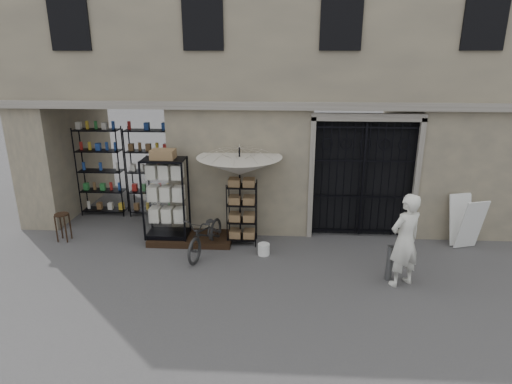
# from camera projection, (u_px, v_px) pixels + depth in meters

# --- Properties ---
(ground) EXTENTS (80.00, 80.00, 0.00)m
(ground) POSITION_uv_depth(u_px,v_px,m) (290.00, 275.00, 8.89)
(ground) COLOR #232327
(ground) RESTS_ON ground
(main_building) EXTENTS (14.00, 4.00, 9.00)m
(main_building) POSITION_uv_depth(u_px,v_px,m) (292.00, 49.00, 11.30)
(main_building) COLOR gray
(main_building) RESTS_ON ground
(shop_recess) EXTENTS (3.00, 1.70, 3.00)m
(shop_recess) POSITION_uv_depth(u_px,v_px,m) (120.00, 168.00, 11.34)
(shop_recess) COLOR black
(shop_recess) RESTS_ON ground
(shop_shelving) EXTENTS (2.70, 0.50, 2.50)m
(shop_shelving) POSITION_uv_depth(u_px,v_px,m) (126.00, 172.00, 11.89)
(shop_shelving) COLOR black
(shop_shelving) RESTS_ON ground
(iron_gate) EXTENTS (2.50, 0.21, 3.00)m
(iron_gate) POSITION_uv_depth(u_px,v_px,m) (362.00, 177.00, 10.49)
(iron_gate) COLOR black
(iron_gate) RESTS_ON ground
(step_platform) EXTENTS (2.00, 0.90, 0.15)m
(step_platform) POSITION_uv_depth(u_px,v_px,m) (191.00, 238.00, 10.47)
(step_platform) COLOR black
(step_platform) RESTS_ON ground
(display_cabinet) EXTENTS (1.11, 0.89, 2.09)m
(display_cabinet) POSITION_uv_depth(u_px,v_px,m) (166.00, 202.00, 10.16)
(display_cabinet) COLOR black
(display_cabinet) RESTS_ON step_platform
(wire_rack) EXTENTS (0.80, 0.69, 1.54)m
(wire_rack) POSITION_uv_depth(u_px,v_px,m) (242.00, 214.00, 10.19)
(wire_rack) COLOR black
(wire_rack) RESTS_ON ground
(market_umbrella) EXTENTS (1.81, 1.84, 2.82)m
(market_umbrella) POSITION_uv_depth(u_px,v_px,m) (239.00, 161.00, 9.85)
(market_umbrella) COLOR black
(market_umbrella) RESTS_ON ground
(white_bucket) EXTENTS (0.30, 0.30, 0.26)m
(white_bucket) POSITION_uv_depth(u_px,v_px,m) (264.00, 249.00, 9.76)
(white_bucket) COLOR silver
(white_bucket) RESTS_ON ground
(bicycle) EXTENTS (0.84, 1.07, 1.80)m
(bicycle) POSITION_uv_depth(u_px,v_px,m) (207.00, 252.00, 9.90)
(bicycle) COLOR black
(bicycle) RESTS_ON ground
(wooden_stool) EXTENTS (0.44, 0.44, 0.70)m
(wooden_stool) POSITION_uv_depth(u_px,v_px,m) (63.00, 226.00, 10.43)
(wooden_stool) COLOR black
(wooden_stool) RESTS_ON ground
(steel_bollard) EXTENTS (0.14, 0.14, 0.74)m
(steel_bollard) POSITION_uv_depth(u_px,v_px,m) (390.00, 263.00, 8.61)
(steel_bollard) COLOR slate
(steel_bollard) RESTS_ON ground
(shopkeeper) EXTENTS (1.50, 2.00, 0.45)m
(shopkeeper) POSITION_uv_depth(u_px,v_px,m) (400.00, 284.00, 8.55)
(shopkeeper) COLOR silver
(shopkeeper) RESTS_ON ground
(easel_sign) EXTENTS (0.74, 0.80, 1.21)m
(easel_sign) POSITION_uv_depth(u_px,v_px,m) (466.00, 222.00, 10.02)
(easel_sign) COLOR silver
(easel_sign) RESTS_ON ground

